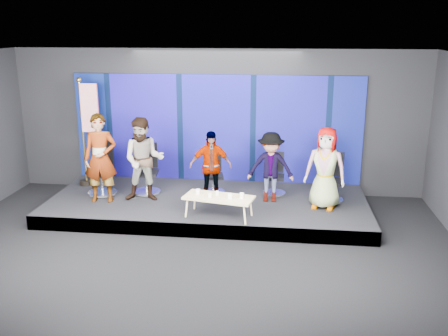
{
  "coord_description": "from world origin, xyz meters",
  "views": [
    {
      "loc": [
        1.59,
        -7.88,
        4.0
      ],
      "look_at": [
        0.37,
        2.4,
        1.05
      ],
      "focal_mm": 40.0,
      "sensor_mm": 36.0,
      "label": 1
    }
  ],
  "objects": [
    {
      "name": "chair_a",
      "position": [
        -2.45,
        2.56,
        0.69
      ],
      "size": [
        0.77,
        0.77,
        1.19
      ],
      "rotation": [
        0.0,
        0.0,
        0.16
      ],
      "color": "silver",
      "rests_on": "riser"
    },
    {
      "name": "ground",
      "position": [
        0.0,
        0.0,
        0.0
      ],
      "size": [
        10.0,
        10.0,
        0.0
      ],
      "primitive_type": "plane",
      "color": "black",
      "rests_on": "ground"
    },
    {
      "name": "mug_c",
      "position": [
        0.33,
        1.53,
        0.77
      ],
      "size": [
        0.07,
        0.07,
        0.08
      ],
      "primitive_type": "cylinder",
      "color": "white",
      "rests_on": "coffee_table"
    },
    {
      "name": "riser",
      "position": [
        0.0,
        2.5,
        0.15
      ],
      "size": [
        7.0,
        3.0,
        0.3
      ],
      "primitive_type": "cube",
      "color": "black",
      "rests_on": "ground"
    },
    {
      "name": "panelist_e",
      "position": [
        2.51,
        2.22,
        1.16
      ],
      "size": [
        0.96,
        0.75,
        1.73
      ],
      "primitive_type": "imported",
      "rotation": [
        0.0,
        0.0,
        -0.26
      ],
      "color": "black",
      "rests_on": "riser"
    },
    {
      "name": "mug_d",
      "position": [
        0.61,
        1.35,
        0.78
      ],
      "size": [
        0.09,
        0.09,
        0.11
      ],
      "primitive_type": "cylinder",
      "color": "white",
      "rests_on": "coffee_table"
    },
    {
      "name": "chair_e",
      "position": [
        2.69,
        2.69,
        0.65
      ],
      "size": [
        0.74,
        0.74,
        1.07
      ],
      "rotation": [
        0.0,
        0.0,
        -0.26
      ],
      "color": "silver",
      "rests_on": "riser"
    },
    {
      "name": "mug_b",
      "position": [
        0.21,
        1.38,
        0.77
      ],
      "size": [
        0.08,
        0.08,
        0.09
      ],
      "primitive_type": "cylinder",
      "color": "white",
      "rests_on": "coffee_table"
    },
    {
      "name": "chair_d",
      "position": [
        1.46,
        3.01,
        0.61
      ],
      "size": [
        0.54,
        0.54,
        0.95
      ],
      "rotation": [
        0.0,
        0.0,
        -0.01
      ],
      "color": "silver",
      "rests_on": "riser"
    },
    {
      "name": "panelist_c",
      "position": [
        0.07,
        2.41,
        1.08
      ],
      "size": [
        0.97,
        0.55,
        1.56
      ],
      "primitive_type": "imported",
      "rotation": [
        0.0,
        0.0,
        0.2
      ],
      "color": "black",
      "rests_on": "riser"
    },
    {
      "name": "chair_c",
      "position": [
        0.06,
        2.91,
        0.62
      ],
      "size": [
        0.64,
        0.64,
        0.96
      ],
      "rotation": [
        0.0,
        0.0,
        0.2
      ],
      "color": "silver",
      "rests_on": "riser"
    },
    {
      "name": "backdrop",
      "position": [
        0.0,
        3.95,
        1.6
      ],
      "size": [
        7.0,
        0.08,
        2.6
      ],
      "primitive_type": "cube",
      "color": "#06194D",
      "rests_on": "riser"
    },
    {
      "name": "room_walls",
      "position": [
        0.0,
        0.0,
        2.43
      ],
      "size": [
        10.02,
        8.02,
        3.51
      ],
      "color": "black",
      "rests_on": "ground"
    },
    {
      "name": "panelist_a",
      "position": [
        -2.27,
        2.08,
        1.27
      ],
      "size": [
        0.77,
        0.57,
        1.93
      ],
      "primitive_type": "imported",
      "rotation": [
        0.0,
        0.0,
        0.16
      ],
      "color": "black",
      "rests_on": "riser"
    },
    {
      "name": "panelist_d",
      "position": [
        1.37,
        2.52,
        1.07
      ],
      "size": [
        1.0,
        0.58,
        1.54
      ],
      "primitive_type": "imported",
      "rotation": [
        0.0,
        0.0,
        -0.01
      ],
      "color": "black",
      "rests_on": "riser"
    },
    {
      "name": "flag_stand",
      "position": [
        -2.95,
        3.17,
        1.66
      ],
      "size": [
        0.59,
        0.34,
        2.58
      ],
      "rotation": [
        0.0,
        0.0,
        0.03
      ],
      "color": "black",
      "rests_on": "riser"
    },
    {
      "name": "panelist_b",
      "position": [
        -1.36,
        2.25,
        1.22
      ],
      "size": [
        0.97,
        0.8,
        1.84
      ],
      "primitive_type": "imported",
      "rotation": [
        0.0,
        0.0,
        0.12
      ],
      "color": "black",
      "rests_on": "riser"
    },
    {
      "name": "coffee_table",
      "position": [
        0.38,
        1.45,
        0.69
      ],
      "size": [
        1.47,
        0.85,
        0.42
      ],
      "rotation": [
        0.0,
        0.0,
        -0.2
      ],
      "color": "tan",
      "rests_on": "riser"
    },
    {
      "name": "chair_b",
      "position": [
        -1.45,
        2.75,
        0.67
      ],
      "size": [
        0.71,
        0.71,
        1.14
      ],
      "rotation": [
        0.0,
        0.0,
        0.12
      ],
      "color": "silver",
      "rests_on": "riser"
    },
    {
      "name": "mug_e",
      "position": [
        0.84,
        1.41,
        0.78
      ],
      "size": [
        0.09,
        0.09,
        0.11
      ],
      "primitive_type": "cylinder",
      "color": "white",
      "rests_on": "coffee_table"
    },
    {
      "name": "mug_a",
      "position": [
        -0.06,
        1.55,
        0.78
      ],
      "size": [
        0.09,
        0.09,
        0.1
      ],
      "primitive_type": "cylinder",
      "color": "white",
      "rests_on": "coffee_table"
    }
  ]
}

